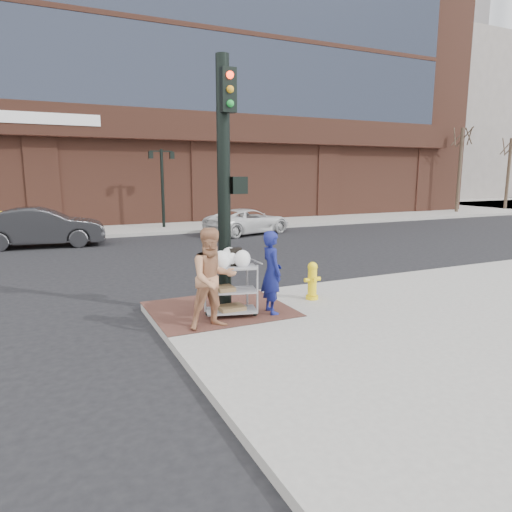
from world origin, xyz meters
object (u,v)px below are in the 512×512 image
sedan_dark (42,227)px  traffic_signal_pole (225,179)px  lamp_post (162,180)px  minivan_white (248,221)px  woman_blue (272,272)px  utility_cart (231,286)px  fire_hydrant (312,280)px  pedestrian_tan (213,279)px

sedan_dark → traffic_signal_pole: bearing=-158.5°
traffic_signal_pole → lamp_post: bearing=80.8°
traffic_signal_pole → minivan_white: bearing=63.8°
woman_blue → utility_cart: size_ratio=1.23×
sedan_dark → minivan_white: (9.19, 0.16, -0.17)m
utility_cart → traffic_signal_pole: bearing=80.1°
fire_hydrant → sedan_dark: bearing=114.6°
lamp_post → sedan_dark: (-5.83, -3.49, -1.82)m
fire_hydrant → traffic_signal_pole: bearing=179.2°
pedestrian_tan → traffic_signal_pole: bearing=53.4°
minivan_white → fire_hydrant: 12.52m
fire_hydrant → woman_blue: bearing=-157.4°
traffic_signal_pole → sedan_dark: size_ratio=1.04×
pedestrian_tan → sedan_dark: pedestrian_tan is taller
traffic_signal_pole → utility_cart: bearing=-99.9°
pedestrian_tan → minivan_white: size_ratio=0.41×
traffic_signal_pole → utility_cart: 2.11m
traffic_signal_pole → fire_hydrant: (2.05, -0.03, -2.25)m
fire_hydrant → utility_cart: bearing=-169.5°
minivan_white → fire_hydrant: minivan_white is taller
woman_blue → pedestrian_tan: pedestrian_tan is taller
utility_cart → fire_hydrant: (2.12, 0.39, -0.18)m
traffic_signal_pole → woman_blue: 2.07m
woman_blue → sedan_dark: 12.98m
pedestrian_tan → fire_hydrant: (2.67, 0.89, -0.49)m
traffic_signal_pole → woman_blue: traffic_signal_pole is taller
sedan_dark → minivan_white: sedan_dark is taller
lamp_post → woman_blue: lamp_post is taller
traffic_signal_pole → minivan_white: (5.84, 11.90, -2.21)m
lamp_post → sedan_dark: lamp_post is taller
pedestrian_tan → fire_hydrant: 2.85m
lamp_post → pedestrian_tan: lamp_post is taller
sedan_dark → utility_cart: sedan_dark is taller
lamp_post → pedestrian_tan: 16.51m
woman_blue → sedan_dark: size_ratio=0.35×
sedan_dark → woman_blue: bearing=-156.0°
pedestrian_tan → utility_cart: 0.80m
lamp_post → utility_cart: lamp_post is taller
pedestrian_tan → utility_cart: pedestrian_tan is taller
lamp_post → utility_cart: bearing=-99.3°
utility_cart → pedestrian_tan: bearing=-137.9°
sedan_dark → utility_cart: (3.28, -12.16, -0.03)m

